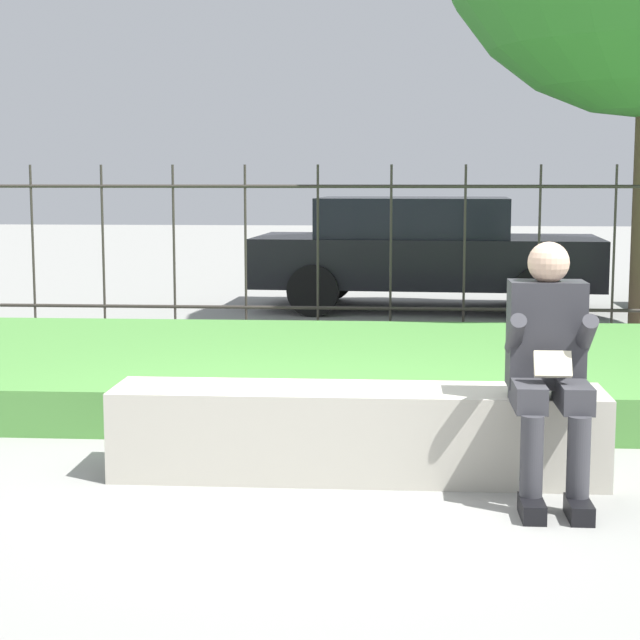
% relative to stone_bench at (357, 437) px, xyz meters
% --- Properties ---
extents(ground_plane, '(60.00, 60.00, 0.00)m').
position_rel_stone_bench_xyz_m(ground_plane, '(-0.20, 0.00, -0.22)').
color(ground_plane, gray).
extents(stone_bench, '(2.62, 0.51, 0.48)m').
position_rel_stone_bench_xyz_m(stone_bench, '(0.00, 0.00, 0.00)').
color(stone_bench, '#B7B2A3').
rests_on(stone_bench, ground_plane).
extents(person_seated_reader, '(0.42, 0.73, 1.28)m').
position_rel_stone_bench_xyz_m(person_seated_reader, '(0.96, -0.29, 0.49)').
color(person_seated_reader, black).
rests_on(person_seated_reader, ground_plane).
extents(grass_berm, '(9.01, 3.38, 0.30)m').
position_rel_stone_bench_xyz_m(grass_berm, '(-0.20, 2.39, -0.07)').
color(grass_berm, '#4C893D').
rests_on(grass_berm, ground_plane).
extents(iron_fence, '(7.01, 0.03, 1.72)m').
position_rel_stone_bench_xyz_m(iron_fence, '(-0.20, 4.64, 0.69)').
color(iron_fence, '#332D28').
rests_on(iron_fence, ground_plane).
extents(car_parked_center, '(4.20, 2.05, 1.36)m').
position_rel_stone_bench_xyz_m(car_parked_center, '(0.52, 7.41, 0.50)').
color(car_parked_center, black).
rests_on(car_parked_center, ground_plane).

